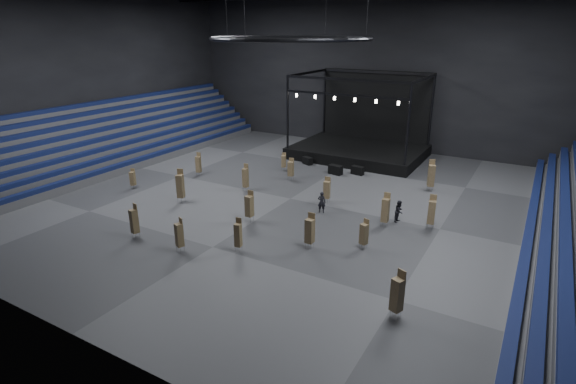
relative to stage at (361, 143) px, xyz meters
The scene contains 29 objects.
floor 16.30m from the stage, 90.00° to the right, with size 50.00×50.00×0.00m, color #48484B.
wall_back 8.93m from the stage, 90.00° to the left, with size 50.00×0.20×18.00m, color black.
wall_front 37.99m from the stage, 90.00° to the right, with size 50.00×0.20×18.00m, color black.
wall_left 30.75m from the stage, 147.00° to the right, with size 0.20×42.00×18.00m, color black.
bleachers_left 28.10m from the stage, 144.71° to the right, with size 7.20×40.00×6.40m.
stage is the anchor object (origin of this frame).
truss_ring 19.93m from the stage, 90.00° to the right, with size 12.30×12.30×5.15m.
flight_case_left 7.27m from the stage, 120.11° to the right, with size 1.17×0.58×0.78m, color black.
flight_case_mid 8.04m from the stage, 86.72° to the right, with size 1.37×0.69×0.92m, color black.
flight_case_right 7.40m from the stage, 70.92° to the right, with size 1.23×0.62×0.82m, color black.
chair_stack_0 23.61m from the stage, 68.18° to the right, with size 0.56×0.56×2.10m.
chair_stack_1 19.87m from the stage, 63.60° to the right, with size 0.51×0.51×2.61m.
chair_stack_2 28.26m from the stage, 92.92° to the right, with size 0.57×0.57×2.34m.
chair_stack_3 22.80m from the stage, 109.22° to the right, with size 0.70×0.70×2.88m.
chair_stack_4 12.04m from the stage, 102.10° to the right, with size 0.60×0.60×2.14m.
chair_stack_5 21.96m from the stage, 90.75° to the right, with size 0.53×0.53×2.43m.
chair_stack_6 12.82m from the stage, 39.89° to the right, with size 0.71×0.71×2.87m.
chair_stack_7 17.10m from the stage, 105.17° to the right, with size 0.47×0.47×2.50m.
chair_stack_8 25.17m from the stage, 122.88° to the right, with size 0.54×0.54×1.88m.
chair_stack_9 18.76m from the stage, 126.18° to the right, with size 0.53×0.53×2.34m.
chair_stack_10 26.35m from the stage, 86.04° to the right, with size 0.47×0.47×2.30m.
chair_stack_11 31.04m from the stage, 65.41° to the right, with size 0.67×0.67×2.65m.
chair_stack_12 28.77m from the stage, 101.16° to the right, with size 0.54×0.54×2.49m.
chair_stack_13 15.82m from the stage, 78.85° to the right, with size 0.60×0.60×2.21m.
chair_stack_14 20.28m from the stage, 54.35° to the right, with size 0.58×0.58×2.59m.
chair_stack_15 10.55m from the stage, 116.35° to the right, with size 0.56×0.56×1.85m.
chair_stack_16 24.31m from the stage, 76.50° to the right, with size 0.53×0.53×2.48m.
man_center 18.05m from the stage, 78.37° to the right, with size 0.63×0.41×1.73m, color black.
crew_member 18.94m from the stage, 60.00° to the right, with size 0.82×0.64×1.68m, color black.
Camera 1 is at (17.78, -31.24, 13.67)m, focal length 28.00 mm.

